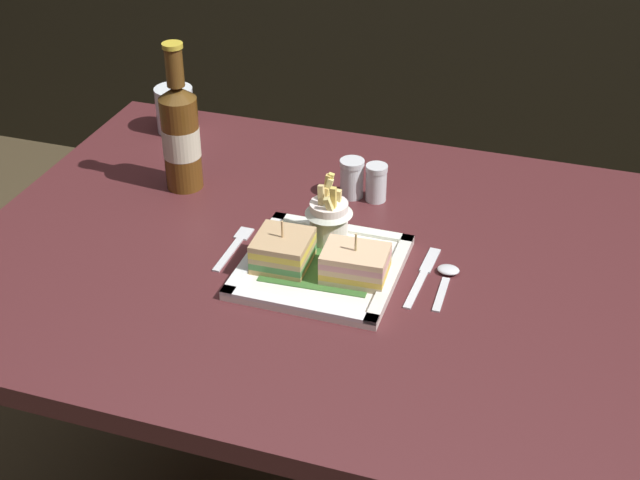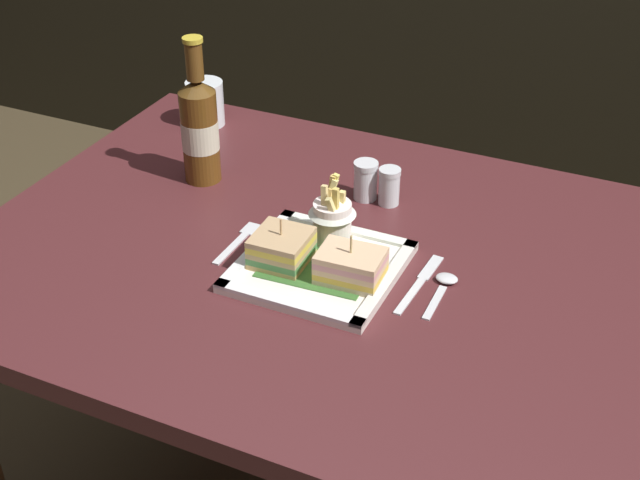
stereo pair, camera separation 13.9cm
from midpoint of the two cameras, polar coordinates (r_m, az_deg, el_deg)
The scene contains 12 objects.
dining_table at distance 1.53m, azimuth 2.64°, elevation -5.09°, with size 1.15×0.88×0.75m.
square_plate at distance 1.41m, azimuth 2.80°, elevation -1.84°, with size 0.24×0.24×0.02m.
sandwich_half_left at distance 1.40m, azimuth 0.37°, elevation -0.61°, with size 0.09×0.09×0.08m.
sandwich_half_right at distance 1.36m, azimuth 4.90°, elevation -1.77°, with size 0.10×0.08×0.08m.
fries_cup at distance 1.44m, azimuth 3.56°, elevation 1.57°, with size 0.08×0.08×0.11m.
beer_bottle at distance 1.62m, azimuth -5.28°, elevation 7.14°, with size 0.07×0.07×0.27m.
water_glass at distance 1.86m, azimuth -5.21°, elevation 8.47°, with size 0.08×0.08×0.09m.
fork at distance 1.48m, azimuth -2.53°, elevation -0.11°, with size 0.02×0.13×0.00m.
knife at distance 1.40m, azimuth 9.30°, elevation -2.72°, with size 0.02×0.17×0.00m.
spoon at distance 1.39m, azimuth 10.78°, elevation -2.90°, with size 0.03×0.12×0.01m.
salt_shaker at distance 1.59m, azimuth 5.32°, elevation 3.63°, with size 0.04×0.04×0.07m.
pepper_shaker at distance 1.58m, azimuth 6.97°, elevation 3.22°, with size 0.04×0.04×0.07m.
Camera 2 is at (0.51, -1.10, 1.55)m, focal length 50.03 mm.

